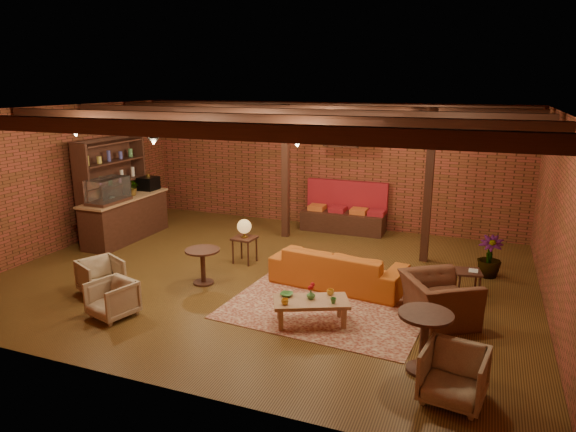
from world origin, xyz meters
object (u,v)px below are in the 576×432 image
at_px(sofa, 338,268).
at_px(round_table_left, 203,260).
at_px(round_table_right, 425,333).
at_px(plant_tall, 494,216).
at_px(armchair_right, 439,292).
at_px(side_table_lamp, 244,230).
at_px(armchair_b, 112,297).
at_px(coffee_table, 310,302).
at_px(armchair_a, 101,275).
at_px(side_table_book, 468,273).
at_px(armchair_far, 454,373).

xyz_separation_m(sofa, round_table_left, (-2.40, -0.80, 0.10)).
height_order(round_table_right, plant_tall, plant_tall).
distance_m(round_table_left, armchair_right, 4.27).
xyz_separation_m(side_table_lamp, armchair_b, (-0.87, -3.10, -0.38)).
relative_size(coffee_table, plant_tall, 0.53).
distance_m(sofa, armchair_a, 4.30).
distance_m(sofa, armchair_b, 3.98).
height_order(sofa, side_table_book, sofa).
height_order(sofa, round_table_right, round_table_right).
xyz_separation_m(side_table_lamp, armchair_far, (4.43, -3.49, -0.35)).
bearing_deg(coffee_table, plant_tall, 50.71).
relative_size(side_table_lamp, armchair_far, 1.28).
xyz_separation_m(coffee_table, side_table_book, (2.25, 2.02, 0.08)).
relative_size(coffee_table, round_table_right, 1.58).
height_order(sofa, side_table_lamp, side_table_lamp).
bearing_deg(armchair_right, coffee_table, 82.43).
bearing_deg(armchair_b, plant_tall, 51.89).
relative_size(round_table_left, plant_tall, 0.27).
xyz_separation_m(sofa, side_table_book, (2.27, 0.38, 0.08)).
relative_size(armchair_b, armchair_far, 0.90).
bearing_deg(sofa, round_table_right, 134.34).
bearing_deg(round_table_left, plant_tall, 24.87).
height_order(sofa, coffee_table, sofa).
distance_m(sofa, side_table_lamp, 2.27).
xyz_separation_m(armchair_right, side_table_book, (0.39, 1.19, -0.05)).
bearing_deg(side_table_book, armchair_b, -151.06).
xyz_separation_m(coffee_table, armchair_far, (2.23, -1.30, 0.01)).
distance_m(coffee_table, round_table_right, 1.98).
height_order(sofa, armchair_a, sofa).
distance_m(coffee_table, side_table_lamp, 3.12).
distance_m(side_table_lamp, armchair_far, 5.65).
height_order(side_table_lamp, plant_tall, plant_tall).
bearing_deg(plant_tall, side_table_lamp, -168.35).
relative_size(sofa, coffee_table, 1.89).
relative_size(armchair_b, plant_tall, 0.27).
xyz_separation_m(armchair_right, plant_tall, (0.74, 2.34, 0.74)).
distance_m(armchair_b, round_table_right, 4.89).
relative_size(sofa, round_table_left, 3.64).
bearing_deg(sofa, side_table_lamp, -6.72).
xyz_separation_m(side_table_lamp, armchair_a, (-1.70, -2.39, -0.37)).
height_order(sofa, armchair_far, armchair_far).
relative_size(armchair_a, armchair_far, 0.94).
bearing_deg(side_table_lamp, round_table_left, -99.41).
height_order(armchair_right, round_table_right, armchair_right).
height_order(side_table_book, plant_tall, plant_tall).
bearing_deg(armchair_a, armchair_right, -53.88).
bearing_deg(round_table_left, armchair_right, -0.17).
height_order(coffee_table, side_table_book, coffee_table).
bearing_deg(coffee_table, armchair_far, -30.23).
bearing_deg(sofa, side_table_book, -163.45).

